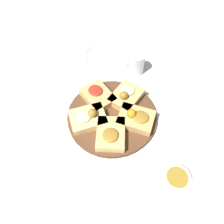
# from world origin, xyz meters

# --- Properties ---
(ground_plane) EXTENTS (3.00, 3.00, 0.00)m
(ground_plane) POSITION_xyz_m (0.00, 0.00, 0.00)
(ground_plane) COLOR white
(serving_board) EXTENTS (0.33, 0.33, 0.02)m
(serving_board) POSITION_xyz_m (0.00, 0.00, 0.01)
(serving_board) COLOR #51331E
(serving_board) RESTS_ON ground_plane
(focaccia_slice_0) EXTENTS (0.15, 0.15, 0.06)m
(focaccia_slice_0) POSITION_xyz_m (-0.05, -0.07, 0.04)
(focaccia_slice_0) COLOR #DBB775
(focaccia_slice_0) RESTS_ON serving_board
(focaccia_slice_1) EXTENTS (0.15, 0.15, 0.04)m
(focaccia_slice_1) POSITION_xyz_m (0.05, -0.07, 0.04)
(focaccia_slice_1) COLOR tan
(focaccia_slice_1) RESTS_ON serving_board
(focaccia_slice_2) EXTENTS (0.15, 0.13, 0.06)m
(focaccia_slice_2) POSITION_xyz_m (0.08, 0.03, 0.04)
(focaccia_slice_2) COLOR tan
(focaccia_slice_2) RESTS_ON serving_board
(focaccia_slice_3) EXTENTS (0.10, 0.13, 0.06)m
(focaccia_slice_3) POSITION_xyz_m (-0.00, 0.09, 0.04)
(focaccia_slice_3) COLOR tan
(focaccia_slice_3) RESTS_ON serving_board
(focaccia_slice_4) EXTENTS (0.14, 0.12, 0.04)m
(focaccia_slice_4) POSITION_xyz_m (-0.09, 0.02, 0.04)
(focaccia_slice_4) COLOR tan
(focaccia_slice_4) RESTS_ON serving_board
(plate_left) EXTENTS (0.21, 0.21, 0.02)m
(plate_left) POSITION_xyz_m (-0.22, 0.25, 0.01)
(plate_left) COLOR white
(plate_left) RESTS_ON ground_plane
(plate_right) EXTENTS (0.25, 0.25, 0.02)m
(plate_right) POSITION_xyz_m (0.22, 0.28, 0.01)
(plate_right) COLOR white
(plate_right) RESTS_ON ground_plane
(water_glass) EXTENTS (0.06, 0.06, 0.09)m
(water_glass) POSITION_xyz_m (-0.06, 0.25, 0.05)
(water_glass) COLOR silver
(water_glass) RESTS_ON ground_plane
(napkin_stack) EXTENTS (0.16, 0.15, 0.01)m
(napkin_stack) POSITION_xyz_m (-0.05, -0.34, 0.00)
(napkin_stack) COLOR white
(napkin_stack) RESTS_ON ground_plane
(dipping_bowl) EXTENTS (0.09, 0.09, 0.03)m
(dipping_bowl) POSITION_xyz_m (0.30, -0.06, 0.01)
(dipping_bowl) COLOR silver
(dipping_bowl) RESTS_ON ground_plane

